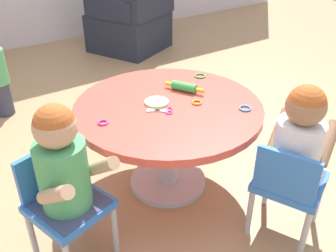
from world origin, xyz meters
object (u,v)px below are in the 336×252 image
Objects in this scene: child_chair_left at (64,201)px; seated_child_right at (299,139)px; rolling_pin at (184,87)px; child_chair_right at (288,184)px; craft_table at (168,123)px; armchair_dark at (133,22)px; craft_scissors at (164,111)px; seated_child_left at (62,163)px.

seated_child_right is at bearing -25.78° from child_chair_left.
child_chair_right is at bearing -83.68° from rolling_pin.
craft_table is 0.68m from child_chair_right.
craft_scissors is at bearing -115.52° from armchair_dark.
child_chair_left is 1.06m from seated_child_right.
child_chair_left is 1.00× the size of child_chair_right.
seated_child_left reaches higher than craft_table.
child_chair_left is at bearing 152.49° from child_chair_right.
rolling_pin reaches higher than craft_table.
seated_child_right is at bearing -58.98° from craft_scissors.
armchair_dark is (0.71, 2.76, -0.22)m from seated_child_right.
rolling_pin is (0.82, 0.24, 0.24)m from child_chair_left.
seated_child_right reaches higher than child_chair_left.
seated_child_left is 0.95× the size of child_chair_right.
armchair_dark is at bearing 54.54° from child_chair_left.
craft_table is 1.04× the size of armchair_dark.
seated_child_right is (0.04, 0.02, 0.23)m from child_chair_right.
seated_child_left is 2.41× the size of rolling_pin.
seated_child_left reaches higher than craft_scissors.
craft_table is 0.14m from craft_scissors.
child_chair_left is at bearing -125.46° from armchair_dark.
craft_table is 1.84× the size of child_chair_right.
seated_child_left is (-0.64, -0.20, 0.12)m from craft_table.
child_chair_left is (-0.65, -0.16, -0.10)m from craft_table.
craft_table is 0.23m from rolling_pin.
child_chair_left is 2.84m from armchair_dark.
craft_table is at bearing 114.68° from seated_child_right.
craft_table is 1.93× the size of seated_child_right.
child_chair_left is 1.05× the size of seated_child_left.
child_chair_left is 0.57× the size of armchair_dark.
seated_child_left is 0.60m from craft_scissors.
child_chair_left is at bearing -163.44° from rolling_pin.
child_chair_right is 0.57× the size of armchair_dark.
craft_table is at bearing 13.69° from child_chair_left.
seated_child_right is at bearing -80.59° from rolling_pin.
armchair_dark is (1.65, 2.31, 0.00)m from child_chair_left.
craft_scissors is at bearing -149.42° from rolling_pin.
seated_child_right is 0.54× the size of armchair_dark.
seated_child_left is 3.69× the size of craft_scissors.
craft_scissors is (-0.22, -0.13, -0.02)m from rolling_pin.
armchair_dark reaches higher than seated_child_right.
child_chair_left is 3.87× the size of craft_scissors.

